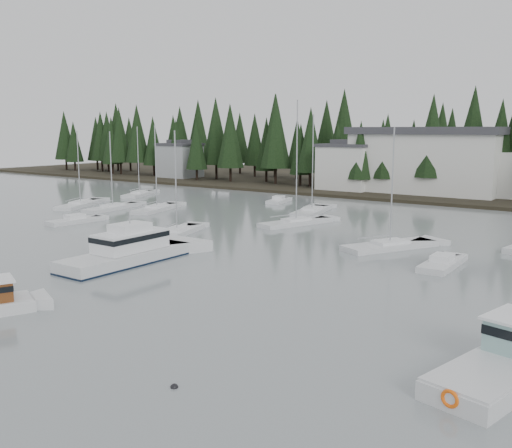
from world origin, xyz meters
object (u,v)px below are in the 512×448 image
(sailboat_0, at_px, (312,212))
(sailboat_12, at_px, (113,209))
(sailboat_5, at_px, (296,224))
(house_far_west, at_px, (180,159))
(sailboat_2, at_px, (81,206))
(sailboat_1, at_px, (139,195))
(house_west, at_px, (347,166))
(lobster_boat_teal, at_px, (507,366))
(harbor_inn, at_px, (438,161))
(runabout_3, at_px, (279,202))
(sailboat_4, at_px, (177,234))
(runabout_0, at_px, (75,222))
(cabin_cruiser_center, at_px, (127,254))
(sailboat_6, at_px, (390,248))
(runabout_1, at_px, (442,265))
(sailboat_7, at_px, (157,210))

(sailboat_0, distance_m, sailboat_12, 27.65)
(sailboat_5, bearing_deg, house_far_west, 72.41)
(sailboat_2, bearing_deg, sailboat_1, -13.47)
(house_far_west, xyz_separation_m, sailboat_1, (16.13, -27.19, -4.34))
(house_west, relative_size, lobster_boat_teal, 1.02)
(harbor_inn, relative_size, runabout_3, 5.14)
(sailboat_2, relative_size, sailboat_4, 0.99)
(house_far_west, xyz_separation_m, harbor_inn, (57.04, 1.34, 1.37))
(harbor_inn, relative_size, runabout_0, 4.23)
(sailboat_1, bearing_deg, house_west, -68.35)
(cabin_cruiser_center, bearing_deg, sailboat_6, -40.28)
(sailboat_4, distance_m, runabout_3, 29.29)
(cabin_cruiser_center, bearing_deg, lobster_boat_teal, -99.95)
(harbor_inn, height_order, runabout_1, harbor_inn)
(house_west, xyz_separation_m, sailboat_12, (-16.33, -38.99, -4.60))
(house_far_west, bearing_deg, sailboat_7, -50.51)
(harbor_inn, xyz_separation_m, sailboat_5, (-3.87, -38.30, -5.69))
(cabin_cruiser_center, relative_size, sailboat_12, 1.05)
(cabin_cruiser_center, height_order, sailboat_4, sailboat_4)
(harbor_inn, height_order, sailboat_2, harbor_inn)
(runabout_3, bearing_deg, sailboat_5, -153.16)
(lobster_boat_teal, distance_m, sailboat_4, 40.33)
(cabin_cruiser_center, distance_m, runabout_3, 42.20)
(sailboat_4, bearing_deg, runabout_1, -103.09)
(sailboat_0, relative_size, sailboat_6, 1.15)
(house_west, xyz_separation_m, house_far_west, (-42.00, 2.00, -0.25))
(sailboat_12, xyz_separation_m, runabout_0, (5.44, -10.33, 0.07))
(house_far_west, height_order, runabout_0, house_far_west)
(sailboat_2, distance_m, sailboat_5, 34.34)
(harbor_inn, distance_m, runabout_1, 52.21)
(cabin_cruiser_center, distance_m, sailboat_7, 31.47)
(sailboat_5, bearing_deg, sailboat_4, 169.40)
(sailboat_7, height_order, runabout_1, sailboat_7)
(runabout_0, distance_m, runabout_1, 42.80)
(house_west, distance_m, lobster_boat_teal, 76.89)
(cabin_cruiser_center, xyz_separation_m, runabout_1, (21.76, 13.96, -0.63))
(lobster_boat_teal, height_order, sailboat_6, sailboat_6)
(sailboat_5, height_order, runabout_0, sailboat_5)
(cabin_cruiser_center, distance_m, sailboat_1, 49.82)
(runabout_3, bearing_deg, house_west, -17.49)
(lobster_boat_teal, xyz_separation_m, sailboat_12, (-57.20, 26.02, -0.53))
(house_far_west, xyz_separation_m, sailboat_4, (46.36, -49.88, -4.34))
(sailboat_7, bearing_deg, sailboat_12, 101.27)
(sailboat_7, relative_size, sailboat_12, 1.08)
(sailboat_6, distance_m, runabout_0, 37.19)
(runabout_1, bearing_deg, lobster_boat_teal, -155.78)
(runabout_0, bearing_deg, runabout_1, -80.80)
(sailboat_12, distance_m, runabout_3, 24.60)
(harbor_inn, bearing_deg, sailboat_0, -103.97)
(sailboat_4, distance_m, sailboat_6, 22.08)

